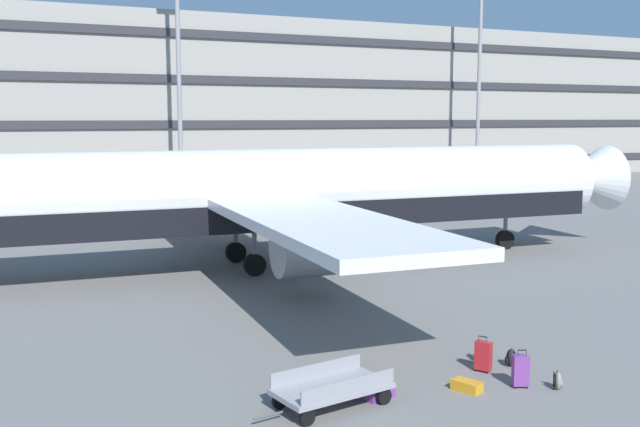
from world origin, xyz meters
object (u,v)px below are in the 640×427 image
at_px(suitcase_orange, 467,386).
at_px(backpack_large, 480,352).
at_px(airliner, 263,194).
at_px(baggage_cart, 332,388).
at_px(backpack_navy, 558,381).
at_px(suitcase_red, 379,393).
at_px(suitcase_small, 520,370).
at_px(suitcase_purple, 483,356).
at_px(backpack_scuffed, 510,358).

height_order(suitcase_orange, backpack_large, backpack_large).
relative_size(airliner, baggage_cart, 11.09).
relative_size(backpack_navy, baggage_cart, 0.14).
relative_size(suitcase_orange, backpack_navy, 1.62).
bearing_deg(suitcase_red, suitcase_small, -13.06).
xyz_separation_m(suitcase_red, baggage_cart, (-1.18, 0.01, 0.30)).
bearing_deg(suitcase_small, suitcase_red, 166.94).
distance_m(airliner, baggage_cart, 15.88).
bearing_deg(suitcase_small, suitcase_purple, 96.09).
relative_size(airliner, backpack_navy, 77.95).
bearing_deg(suitcase_red, backpack_navy, -17.43).
xyz_separation_m(suitcase_purple, backpack_large, (0.42, 0.68, -0.17)).
bearing_deg(suitcase_orange, backpack_scuffed, 25.13).
bearing_deg(suitcase_small, backpack_navy, -35.26).
relative_size(airliner, suitcase_purple, 39.59).
height_order(suitcase_red, suitcase_orange, suitcase_red).
relative_size(suitcase_orange, backpack_scuffed, 1.55).
distance_m(suitcase_purple, backpack_scuffed, 0.91).
relative_size(suitcase_small, suitcase_orange, 1.22).
height_order(backpack_large, baggage_cart, baggage_cart).
distance_m(backpack_scuffed, baggage_cart, 5.39).
height_order(backpack_navy, baggage_cart, baggage_cart).
bearing_deg(suitcase_red, suitcase_orange, -12.25).
distance_m(suitcase_small, backpack_scuffed, 1.51).
bearing_deg(suitcase_small, suitcase_orange, 165.64).
relative_size(suitcase_small, suitcase_red, 1.16).
bearing_deg(backpack_navy, suitcase_small, 144.74).
relative_size(suitcase_purple, baggage_cart, 0.28).
bearing_deg(backpack_navy, baggage_cart, 166.17).
height_order(backpack_navy, backpack_large, backpack_large).
bearing_deg(suitcase_red, baggage_cart, 179.54).
xyz_separation_m(suitcase_orange, baggage_cart, (-3.31, 0.47, 0.30)).
distance_m(backpack_scuffed, backpack_navy, 1.80).
distance_m(suitcase_orange, backpack_navy, 2.19).
xyz_separation_m(suitcase_purple, baggage_cart, (-4.48, -0.45, 0.01)).
bearing_deg(suitcase_orange, baggage_cart, 171.89).
bearing_deg(backpack_large, suitcase_purple, -121.47).
distance_m(suitcase_orange, backpack_large, 2.26).
relative_size(airliner, backpack_large, 67.41).
xyz_separation_m(airliner, backpack_scuffed, (1.37, -14.63, -2.94)).
distance_m(suitcase_small, backpack_navy, 0.90).
distance_m(airliner, suitcase_red, 15.69).
distance_m(airliner, backpack_navy, 16.75).
height_order(airliner, suitcase_orange, airliner).
relative_size(backpack_scuffed, backpack_navy, 1.05).
relative_size(suitcase_purple, suitcase_orange, 1.21).
bearing_deg(backpack_scuffed, baggage_cart, -174.74).
relative_size(backpack_navy, backpack_large, 0.86).
bearing_deg(backpack_scuffed, backpack_navy, -91.13).
xyz_separation_m(airliner, backpack_navy, (1.33, -16.44, -2.95)).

